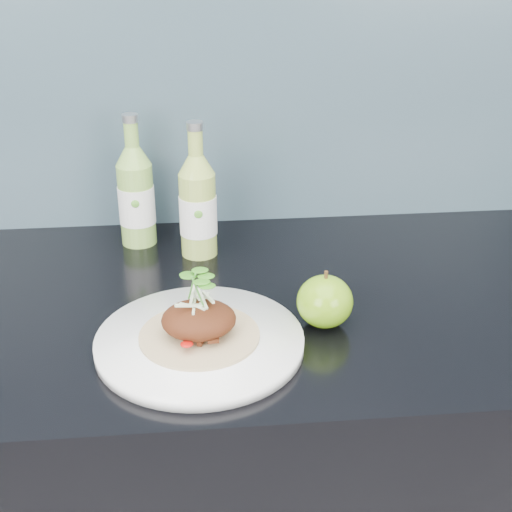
# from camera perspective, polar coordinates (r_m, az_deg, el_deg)

# --- Properties ---
(subway_backsplash) EXTENTS (4.00, 0.02, 0.70)m
(subway_backsplash) POSITION_cam_1_polar(r_m,az_deg,el_deg) (1.22, -5.13, 18.14)
(subway_backsplash) COLOR #6990A5
(subway_backsplash) RESTS_ON kitchen_counter
(dinner_plate) EXTENTS (0.27, 0.27, 0.02)m
(dinner_plate) POSITION_cam_1_polar(r_m,az_deg,el_deg) (0.94, -4.53, -6.86)
(dinner_plate) COLOR white
(dinner_plate) RESTS_ON kitchen_counter
(pork_taco) EXTENTS (0.16, 0.16, 0.10)m
(pork_taco) POSITION_cam_1_polar(r_m,az_deg,el_deg) (0.92, -4.61, -4.95)
(pork_taco) COLOR tan
(pork_taco) RESTS_ON dinner_plate
(green_apple) EXTENTS (0.10, 0.10, 0.08)m
(green_apple) POSITION_cam_1_polar(r_m,az_deg,el_deg) (0.98, 5.53, -3.64)
(green_apple) COLOR #509410
(green_apple) RESTS_ON kitchen_counter
(cider_bottle_left) EXTENTS (0.07, 0.07, 0.22)m
(cider_bottle_left) POSITION_cam_1_polar(r_m,az_deg,el_deg) (1.21, -9.57, 4.76)
(cider_bottle_left) COLOR #82B24A
(cider_bottle_left) RESTS_ON kitchen_counter
(cider_bottle_right) EXTENTS (0.07, 0.07, 0.22)m
(cider_bottle_right) POSITION_cam_1_polar(r_m,az_deg,el_deg) (1.16, -4.67, 4.02)
(cider_bottle_right) COLOR #9FBA4D
(cider_bottle_right) RESTS_ON kitchen_counter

